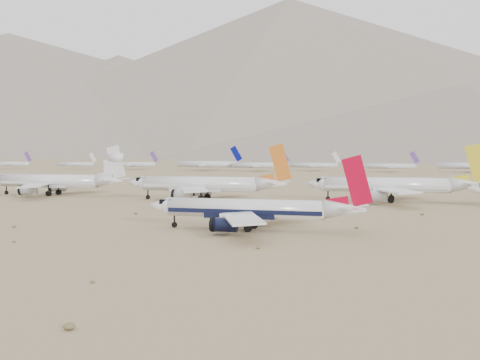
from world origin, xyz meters
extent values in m
plane|color=#8C7751|center=(0.00, 0.00, 0.00)|extent=(7000.00, 7000.00, 0.00)
cylinder|color=white|center=(2.92, -6.28, 4.35)|extent=(32.03, 3.79, 3.79)
cube|color=black|center=(2.92, -6.28, 3.88)|extent=(31.39, 3.84, 0.85)
sphere|color=white|center=(-13.09, -6.28, 4.35)|extent=(3.79, 3.79, 3.79)
cube|color=black|center=(-13.66, -6.28, 5.39)|extent=(2.65, 2.46, 0.95)
cone|color=white|center=(22.72, -6.28, 4.64)|extent=(8.01, 3.79, 3.79)
cube|color=white|center=(5.40, -17.52, 3.69)|extent=(12.37, 19.49, 0.59)
cube|color=white|center=(24.27, -9.96, 5.11)|extent=(5.08, 6.65, 0.23)
cylinder|color=black|center=(1.14, -14.15, 1.98)|extent=(4.45, 2.73, 2.73)
cube|color=white|center=(5.40, 4.95, 3.69)|extent=(12.37, 19.49, 0.59)
cube|color=white|center=(24.27, -2.60, 5.11)|extent=(5.08, 6.65, 0.23)
cylinder|color=black|center=(1.14, 1.59, 1.98)|extent=(4.45, 2.73, 2.73)
cube|color=#AD0222|center=(24.94, -6.28, 10.16)|extent=(6.07, 0.30, 10.00)
cylinder|color=black|center=(-12.15, -6.28, 0.57)|extent=(1.14, 0.47, 1.14)
cylinder|color=black|center=(4.26, -8.93, 0.80)|extent=(1.59, 0.95, 1.59)
cylinder|color=black|center=(4.26, -3.63, 0.80)|extent=(1.59, 0.95, 1.59)
cylinder|color=white|center=(28.59, 66.23, 5.25)|extent=(37.55, 4.56, 4.56)
cube|color=silver|center=(28.59, 66.23, 4.68)|extent=(36.80, 4.63, 1.03)
sphere|color=white|center=(9.81, 66.23, 5.25)|extent=(4.56, 4.56, 4.56)
cube|color=black|center=(9.13, 66.23, 6.50)|extent=(3.19, 2.97, 1.14)
cone|color=white|center=(51.80, 66.23, 5.59)|extent=(9.39, 4.56, 4.56)
cube|color=white|center=(31.49, 52.99, 4.45)|extent=(14.50, 22.86, 0.71)
cube|color=white|center=(53.63, 61.89, 6.16)|extent=(5.96, 7.79, 0.27)
cylinder|color=silver|center=(26.50, 56.93, 2.39)|extent=(5.22, 3.29, 3.29)
cube|color=white|center=(31.49, 79.46, 4.45)|extent=(14.50, 22.86, 0.71)
cube|color=white|center=(53.63, 70.56, 6.16)|extent=(5.96, 7.79, 0.27)
cylinder|color=silver|center=(26.50, 75.52, 2.39)|extent=(5.22, 3.29, 3.29)
cube|color=gold|center=(54.41, 66.23, 12.09)|extent=(7.12, 0.37, 11.73)
cylinder|color=black|center=(10.95, 66.23, 0.68)|extent=(1.37, 0.57, 1.37)
cylinder|color=black|center=(30.15, 63.03, 0.96)|extent=(1.92, 1.14, 1.92)
cylinder|color=black|center=(30.15, 69.42, 0.96)|extent=(1.92, 1.14, 1.92)
cylinder|color=white|center=(-28.00, 56.17, 5.25)|extent=(37.35, 4.56, 4.56)
cube|color=silver|center=(-28.00, 56.17, 4.68)|extent=(36.60, 4.63, 1.03)
sphere|color=white|center=(-46.68, 56.17, 5.25)|extent=(4.56, 4.56, 4.56)
cube|color=black|center=(-47.36, 56.17, 6.50)|extent=(3.20, 2.97, 1.14)
cone|color=white|center=(-4.92, 56.17, 5.59)|extent=(9.34, 4.56, 4.56)
cube|color=white|center=(-25.12, 43.00, 4.45)|extent=(14.42, 22.73, 0.70)
cube|color=white|center=(-3.11, 51.86, 6.16)|extent=(5.93, 7.75, 0.27)
cylinder|color=silver|center=(-30.08, 46.92, 2.39)|extent=(5.19, 3.29, 3.29)
cube|color=white|center=(-25.12, 69.35, 4.45)|extent=(14.42, 22.73, 0.70)
cube|color=white|center=(-3.11, 60.49, 6.16)|extent=(5.93, 7.75, 0.27)
cylinder|color=silver|center=(-30.08, 65.42, 2.39)|extent=(5.19, 3.29, 3.29)
cube|color=#C9661C|center=(-2.33, 56.17, 12.06)|extent=(7.08, 0.37, 11.66)
cylinder|color=black|center=(-45.54, 56.17, 0.68)|extent=(1.37, 0.57, 1.37)
cylinder|color=black|center=(-26.45, 52.98, 0.96)|extent=(1.92, 1.14, 1.92)
cylinder|color=black|center=(-26.45, 59.37, 0.96)|extent=(1.92, 1.14, 1.92)
cylinder|color=white|center=(-85.12, 62.20, 5.10)|extent=(37.07, 4.44, 4.44)
cube|color=silver|center=(-85.12, 62.20, 4.55)|extent=(36.33, 4.51, 1.00)
sphere|color=white|center=(-103.66, 62.20, 5.10)|extent=(4.44, 4.44, 4.44)
cube|color=black|center=(-104.32, 62.20, 6.32)|extent=(3.11, 2.89, 1.11)
cone|color=white|center=(-62.21, 62.20, 5.44)|extent=(9.27, 4.44, 4.44)
cube|color=white|center=(-82.26, 49.17, 4.33)|extent=(14.32, 22.56, 0.69)
cube|color=white|center=(-60.41, 57.93, 5.99)|extent=(5.88, 7.69, 0.27)
cylinder|color=silver|center=(-87.18, 53.07, 2.33)|extent=(5.15, 3.20, 3.20)
cube|color=white|center=(-82.26, 75.24, 4.33)|extent=(14.32, 22.56, 0.69)
cube|color=white|center=(-60.41, 66.47, 5.99)|extent=(5.88, 7.69, 0.27)
cylinder|color=silver|center=(-87.18, 71.34, 2.33)|extent=(5.15, 3.20, 3.20)
cube|color=white|center=(-59.64, 62.20, 11.84)|extent=(7.03, 0.36, 11.58)
cylinder|color=white|center=(-59.38, 62.20, 13.27)|extent=(4.63, 2.88, 2.88)
cylinder|color=black|center=(-102.55, 62.20, 0.67)|extent=(1.33, 0.55, 1.33)
cylinder|color=black|center=(-83.58, 59.10, 0.93)|extent=(1.86, 1.11, 1.86)
cylinder|color=black|center=(-83.58, 65.31, 0.93)|extent=(1.86, 1.11, 1.86)
cylinder|color=silver|center=(-269.24, 294.00, 4.12)|extent=(34.86, 3.45, 3.45)
cube|color=#5F3990|center=(-252.83, 294.00, 9.95)|extent=(6.94, 0.34, 8.74)
cube|color=silver|center=(-269.24, 284.97, 3.61)|extent=(9.18, 16.05, 0.34)
cube|color=silver|center=(-269.24, 303.02, 3.61)|extent=(9.18, 16.05, 0.34)
cylinder|color=silver|center=(-216.08, 303.50, 3.98)|extent=(31.98, 3.16, 3.16)
cube|color=white|center=(-201.03, 303.50, 9.32)|extent=(6.37, 0.32, 8.02)
cube|color=silver|center=(-216.08, 295.22, 3.51)|extent=(8.43, 14.72, 0.32)
cube|color=silver|center=(-216.08, 311.78, 3.51)|extent=(8.43, 14.72, 0.32)
cylinder|color=silver|center=(-166.66, 305.29, 4.15)|extent=(35.40, 3.50, 3.50)
cube|color=#5F3990|center=(-150.00, 305.29, 10.06)|extent=(7.05, 0.35, 8.88)
cube|color=silver|center=(-166.66, 296.13, 3.62)|extent=(9.33, 16.29, 0.35)
cube|color=silver|center=(-166.66, 314.45, 3.62)|extent=(9.33, 16.29, 0.35)
cylinder|color=silver|center=(-106.20, 303.20, 4.72)|extent=(46.95, 4.64, 4.64)
cube|color=#030A72|center=(-84.10, 303.20, 12.56)|extent=(9.35, 0.46, 11.78)
cube|color=silver|center=(-106.20, 291.05, 4.02)|extent=(12.37, 21.61, 0.46)
cube|color=silver|center=(-106.20, 315.35, 4.02)|extent=(12.37, 21.61, 0.46)
cylinder|color=silver|center=(-65.72, 298.08, 4.33)|extent=(39.08, 3.86, 3.86)
cube|color=#5F3990|center=(-47.34, 298.08, 10.86)|extent=(7.78, 0.39, 9.80)
cube|color=silver|center=(-65.72, 287.96, 3.75)|extent=(10.30, 17.99, 0.39)
cube|color=silver|center=(-65.72, 308.19, 3.75)|extent=(10.30, 17.99, 0.39)
cylinder|color=silver|center=(-28.96, 316.81, 4.13)|extent=(35.00, 3.46, 3.46)
cube|color=white|center=(-12.49, 316.81, 9.98)|extent=(6.97, 0.35, 8.78)
cube|color=silver|center=(-28.96, 307.75, 3.61)|extent=(9.22, 16.11, 0.35)
cube|color=silver|center=(-28.96, 325.86, 3.61)|extent=(9.22, 16.11, 0.35)
cylinder|color=silver|center=(24.77, 306.98, 4.19)|extent=(36.14, 3.57, 3.57)
cube|color=#5F3990|center=(41.77, 306.98, 10.22)|extent=(7.20, 0.36, 9.07)
cube|color=silver|center=(24.77, 297.62, 3.65)|extent=(9.52, 16.64, 0.36)
cube|color=silver|center=(24.77, 316.33, 3.65)|extent=(9.52, 16.64, 0.36)
cylinder|color=silver|center=(78.89, 312.70, 4.56)|extent=(43.65, 4.31, 4.31)
cube|color=silver|center=(78.89, 301.40, 3.91)|extent=(11.50, 20.09, 0.43)
cube|color=silver|center=(78.89, 324.00, 3.91)|extent=(11.50, 20.09, 0.43)
cone|color=slate|center=(-1300.00, 1720.00, 210.00)|extent=(3024.00, 3024.00, 420.00)
cone|color=slate|center=(-800.00, 1560.00, 150.00)|extent=(1800.00, 1800.00, 300.00)
cone|color=slate|center=(-300.00, 1690.00, 235.00)|extent=(2444.00, 2444.00, 470.00)
cone|color=slate|center=(200.00, 1480.00, 120.00)|extent=(1824.00, 1824.00, 240.00)
cone|color=slate|center=(-700.00, 1100.00, 47.50)|extent=(855.00, 855.00, 95.00)
cone|color=slate|center=(150.00, 1100.00, 70.00)|extent=(1260.00, 1260.00, 140.00)
ellipsoid|color=brown|center=(-44.10, -14.90, 0.25)|extent=(0.84, 0.84, 0.46)
ellipsoid|color=brown|center=(-30.40, 14.40, 0.29)|extent=(0.98, 0.98, 0.54)
ellipsoid|color=brown|center=(-3.00, -57.00, 0.17)|extent=(0.56, 0.56, 0.31)
ellipsoid|color=brown|center=(10.70, -27.70, 0.21)|extent=(0.70, 0.70, 0.39)
ellipsoid|color=brown|center=(24.40, 1.60, 0.25)|extent=(0.84, 0.84, 0.46)
ellipsoid|color=brown|center=(38.10, 30.90, 0.29)|extent=(0.98, 0.98, 0.54)
ellipsoid|color=brown|center=(-31.90, -32.07, 0.19)|extent=(0.64, 0.64, 0.35)
ellipsoid|color=brown|center=(4.30, -74.52, 0.34)|extent=(1.12, 1.12, 0.62)
camera|label=1|loc=(32.97, -121.97, 16.30)|focal=45.00mm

